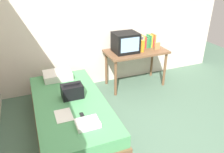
{
  "coord_description": "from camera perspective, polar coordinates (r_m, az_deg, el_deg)",
  "views": [
    {
      "loc": [
        -1.36,
        -1.92,
        2.15
      ],
      "look_at": [
        -0.2,
        0.97,
        0.6
      ],
      "focal_mm": 35.47,
      "sensor_mm": 36.0,
      "label": 1
    }
  ],
  "objects": [
    {
      "name": "picture_frame",
      "position": [
        4.34,
        11.58,
        7.71
      ],
      "size": [
        0.11,
        0.02,
        0.13
      ],
      "primitive_type": "cube",
      "color": "#B27F4C",
      "rests_on": "desk"
    },
    {
      "name": "handbag",
      "position": [
        3.22,
        -10.22,
        -3.74
      ],
      "size": [
        0.3,
        0.2,
        0.22
      ],
      "color": "black",
      "rests_on": "bed"
    },
    {
      "name": "folded_towel",
      "position": [
        2.71,
        -6.3,
        -11.9
      ],
      "size": [
        0.28,
        0.22,
        0.06
      ],
      "primitive_type": "cube",
      "color": "white",
      "rests_on": "bed"
    },
    {
      "name": "wall_back",
      "position": [
        4.23,
        -2.68,
        14.9
      ],
      "size": [
        5.2,
        0.1,
        2.6
      ],
      "primitive_type": "cube",
      "color": "beige",
      "rests_on": "ground"
    },
    {
      "name": "bed",
      "position": [
        3.32,
        -10.49,
        -9.5
      ],
      "size": [
        1.0,
        2.0,
        0.45
      ],
      "color": "brown",
      "rests_on": "ground"
    },
    {
      "name": "remote_dark",
      "position": [
        2.85,
        -7.59,
        -10.18
      ],
      "size": [
        0.04,
        0.16,
        0.02
      ],
      "primitive_type": "cube",
      "color": "black",
      "rests_on": "bed"
    },
    {
      "name": "tv",
      "position": [
        4.09,
        3.49,
        8.76
      ],
      "size": [
        0.44,
        0.39,
        0.36
      ],
      "color": "black",
      "rests_on": "desk"
    },
    {
      "name": "book_row",
      "position": [
        4.42,
        9.03,
        8.93
      ],
      "size": [
        0.3,
        0.17,
        0.25
      ],
      "color": "gray",
      "rests_on": "desk"
    },
    {
      "name": "desk",
      "position": [
        4.26,
        6.21,
        5.51
      ],
      "size": [
        1.16,
        0.6,
        0.72
      ],
      "color": "brown",
      "rests_on": "ground"
    },
    {
      "name": "magazine",
      "position": [
        2.92,
        -12.35,
        -9.76
      ],
      "size": [
        0.21,
        0.29,
        0.01
      ],
      "primitive_type": "cube",
      "color": "white",
      "rests_on": "bed"
    },
    {
      "name": "pillow",
      "position": [
        3.84,
        -13.85,
        0.33
      ],
      "size": [
        0.46,
        0.36,
        0.11
      ],
      "primitive_type": "cube",
      "color": "silver",
      "rests_on": "bed"
    },
    {
      "name": "ground_plane",
      "position": [
        3.18,
        10.38,
        -16.46
      ],
      "size": [
        8.0,
        8.0,
        0.0
      ],
      "primitive_type": "plane",
      "color": "#4C6B56"
    },
    {
      "name": "water_bottle",
      "position": [
        4.14,
        7.8,
        7.76
      ],
      "size": [
        0.07,
        0.07,
        0.22
      ],
      "primitive_type": "cylinder",
      "color": "orange",
      "rests_on": "desk"
    }
  ]
}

